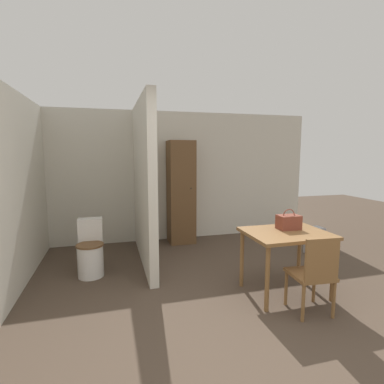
{
  "coord_description": "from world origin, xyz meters",
  "views": [
    {
      "loc": [
        -1.23,
        -2.07,
        1.72
      ],
      "look_at": [
        -0.11,
        1.99,
        1.16
      ],
      "focal_mm": 28.0,
      "sensor_mm": 36.0,
      "label": 1
    }
  ],
  "objects_px": {
    "handbag": "(289,222)",
    "space_heater": "(314,240)",
    "wooden_chair": "(314,272)",
    "wooden_cabinet": "(181,192)",
    "dining_table": "(286,240)",
    "toilet": "(90,252)"
  },
  "relations": [
    {
      "from": "handbag",
      "to": "space_heater",
      "type": "bearing_deg",
      "value": 40.68
    },
    {
      "from": "wooden_chair",
      "to": "wooden_cabinet",
      "type": "bearing_deg",
      "value": 108.44
    },
    {
      "from": "dining_table",
      "to": "wooden_cabinet",
      "type": "bearing_deg",
      "value": 106.62
    },
    {
      "from": "handbag",
      "to": "space_heater",
      "type": "distance_m",
      "value": 1.72
    },
    {
      "from": "dining_table",
      "to": "wooden_cabinet",
      "type": "xyz_separation_m",
      "value": [
        -0.73,
        2.43,
        0.29
      ]
    },
    {
      "from": "wooden_chair",
      "to": "wooden_cabinet",
      "type": "relative_size",
      "value": 0.45
    },
    {
      "from": "dining_table",
      "to": "space_heater",
      "type": "distance_m",
      "value": 1.8
    },
    {
      "from": "wooden_chair",
      "to": "handbag",
      "type": "distance_m",
      "value": 0.74
    },
    {
      "from": "wooden_chair",
      "to": "toilet",
      "type": "distance_m",
      "value": 2.92
    },
    {
      "from": "dining_table",
      "to": "toilet",
      "type": "distance_m",
      "value": 2.65
    },
    {
      "from": "handbag",
      "to": "space_heater",
      "type": "relative_size",
      "value": 0.59
    },
    {
      "from": "handbag",
      "to": "space_heater",
      "type": "xyz_separation_m",
      "value": [
        1.21,
        1.04,
        -0.64
      ]
    },
    {
      "from": "wooden_chair",
      "to": "toilet",
      "type": "relative_size",
      "value": 1.13
    },
    {
      "from": "toilet",
      "to": "dining_table",
      "type": "bearing_deg",
      "value": -27.88
    },
    {
      "from": "toilet",
      "to": "wooden_cabinet",
      "type": "bearing_deg",
      "value": 36.94
    },
    {
      "from": "space_heater",
      "to": "wooden_cabinet",
      "type": "bearing_deg",
      "value": 147.74
    },
    {
      "from": "dining_table",
      "to": "space_heater",
      "type": "xyz_separation_m",
      "value": [
        1.31,
        1.15,
        -0.45
      ]
    },
    {
      "from": "space_heater",
      "to": "wooden_chair",
      "type": "bearing_deg",
      "value": -127.91
    },
    {
      "from": "handbag",
      "to": "dining_table",
      "type": "bearing_deg",
      "value": -131.81
    },
    {
      "from": "dining_table",
      "to": "space_heater",
      "type": "bearing_deg",
      "value": 41.28
    },
    {
      "from": "dining_table",
      "to": "handbag",
      "type": "bearing_deg",
      "value": 48.19
    },
    {
      "from": "wooden_cabinet",
      "to": "space_heater",
      "type": "bearing_deg",
      "value": -32.26
    }
  ]
}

